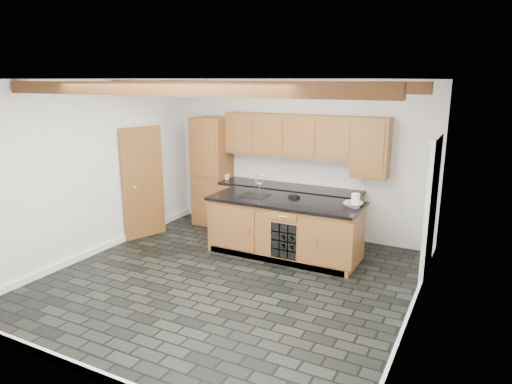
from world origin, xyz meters
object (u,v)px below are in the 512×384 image
(kitchen_scale, at_px, (294,196))
(paper_towel, at_px, (356,201))
(fruit_bowl, at_px, (353,204))
(island, at_px, (285,228))

(kitchen_scale, xyz_separation_m, paper_towel, (1.04, -0.12, 0.08))
(fruit_bowl, height_order, paper_towel, paper_towel)
(kitchen_scale, relative_size, paper_towel, 0.88)
(kitchen_scale, height_order, fruit_bowl, fruit_bowl)
(fruit_bowl, relative_size, paper_towel, 1.34)
(island, bearing_deg, fruit_bowl, 5.30)
(island, relative_size, fruit_bowl, 8.64)
(island, distance_m, kitchen_scale, 0.53)
(kitchen_scale, distance_m, paper_towel, 1.05)
(island, relative_size, kitchen_scale, 13.23)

